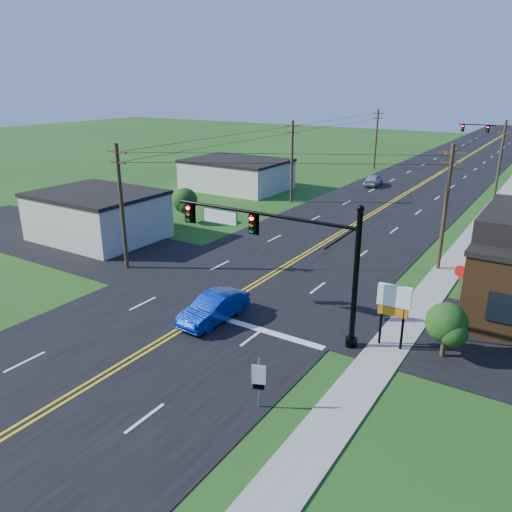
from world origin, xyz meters
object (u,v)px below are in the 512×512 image
Objects in this scene: blue_car at (214,308)px; route_sign at (259,379)px; signal_mast_main at (277,245)px; signal_mast_far at (493,134)px; stop_sign at (460,275)px.

route_sign is at bearing -37.29° from blue_car.
signal_mast_main is 4.80× the size of route_sign.
blue_car is (-3.36, -73.46, -3.76)m from signal_mast_far.
signal_mast_far reaches higher than route_sign.
blue_car is at bearing 117.45° from route_sign.
signal_mast_far is 63.56m from stop_sign.
stop_sign is at bearing 48.91° from signal_mast_main.
signal_mast_main is 12.30m from stop_sign.
signal_mast_far is at bearing 89.92° from signal_mast_main.
signal_mast_far is 4.72× the size of stop_sign.
blue_car is 15.26m from stop_sign.
stop_sign is (11.09, 10.44, 0.89)m from blue_car.
route_sign is at bearing -87.78° from signal_mast_far.
stop_sign reaches higher than blue_car.
blue_car is at bearing -155.93° from signal_mast_main.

